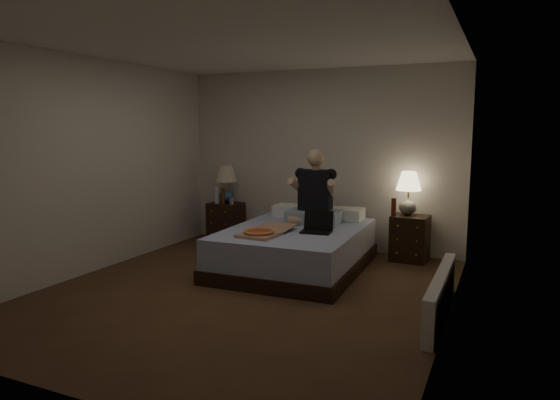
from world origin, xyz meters
The scene contains 19 objects.
floor centered at (0.00, 0.00, 0.00)m, with size 4.00×4.50×0.00m, color brown.
ceiling centered at (0.00, 0.00, 2.50)m, with size 4.00×4.50×0.00m, color white.
wall_back centered at (0.00, 2.25, 1.25)m, with size 4.00×2.50×0.00m, color white.
wall_front centered at (0.00, -2.25, 1.25)m, with size 4.00×2.50×0.00m, color white.
wall_left centered at (-2.00, 0.00, 1.25)m, with size 4.50×2.50×0.00m, color white.
wall_right centered at (2.00, 0.00, 1.25)m, with size 4.50×2.50×0.00m, color white.
bed centered at (0.14, 1.03, 0.25)m, with size 1.50×2.00×0.50m, color #5B6FB7.
nightstand_left centered at (-1.40, 2.00, 0.29)m, with size 0.45×0.40×0.58m, color black.
nightstand_right centered at (1.33, 2.00, 0.29)m, with size 0.45×0.40×0.58m, color black.
lamp_left centered at (-1.39, 2.02, 0.86)m, with size 0.32×0.32×0.56m, color #285392, non-canonical shape.
lamp_right centered at (1.28, 2.05, 0.86)m, with size 0.32×0.32×0.56m, color gray, non-canonical shape.
water_bottle centered at (-1.48, 1.90, 0.71)m, with size 0.07×0.07×0.25m, color silver.
soda_can centered at (-1.24, 1.92, 0.63)m, with size 0.07×0.07×0.10m, color #B8B9B3.
beer_bottle_left centered at (-1.37, 1.90, 0.70)m, with size 0.06×0.06×0.23m, color #592D0C.
beer_bottle_right centered at (1.14, 1.88, 0.70)m, with size 0.06×0.06×0.23m, color #551D0C.
person centered at (0.24, 1.42, 0.97)m, with size 0.66×0.52×0.93m, color black, non-canonical shape.
laptop centered at (0.46, 0.89, 0.62)m, with size 0.34×0.28×0.24m, color black, non-canonical shape.
pizza_box centered at (-0.05, 0.44, 0.54)m, with size 0.40×0.76×0.08m, color tan, non-canonical shape.
radiator centered at (1.93, 0.13, 0.20)m, with size 0.10×1.60×0.40m, color silver.
Camera 1 is at (2.40, -4.38, 1.68)m, focal length 32.00 mm.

